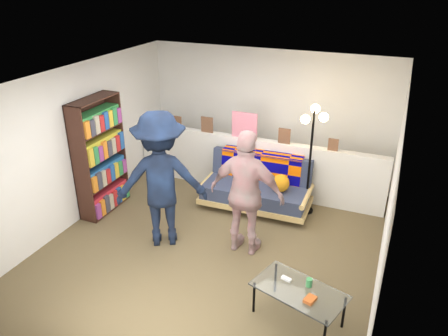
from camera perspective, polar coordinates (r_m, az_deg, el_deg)
name	(u,v)px	position (r m, az deg, el deg)	size (l,w,h in m)	color
ground	(213,244)	(6.43, -1.39, -9.92)	(5.00, 5.00, 0.00)	brown
room_shell	(226,125)	(6.06, 0.26, 5.60)	(4.60, 5.05, 2.45)	silver
half_wall_ledge	(255,166)	(7.65, 4.04, 0.32)	(4.45, 0.15, 1.00)	silver
ledge_decor	(243,128)	(7.45, 2.50, 5.28)	(2.97, 0.02, 0.45)	brown
futon_sofa	(257,187)	(7.23, 4.40, -2.50)	(1.81, 0.92, 0.77)	tan
bookshelf	(100,160)	(7.20, -15.88, 1.04)	(0.31, 0.94, 1.88)	black
coffee_table	(300,292)	(5.09, 9.85, -15.66)	(1.12, 0.83, 0.52)	black
floor_lamp	(312,139)	(6.85, 11.47, 3.79)	(0.42, 0.34, 1.79)	black
person_left	(161,180)	(6.09, -8.23, -1.54)	(1.28, 0.73, 1.97)	black
person_right	(247,194)	(5.87, 2.98, -3.39)	(1.05, 0.44, 1.79)	pink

